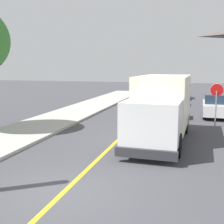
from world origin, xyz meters
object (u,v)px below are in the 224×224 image
parked_car_mid (171,97)px  box_truck (161,106)px  parked_car_far (179,92)px  stop_sign (216,96)px  parked_car_near (167,108)px  parked_van_across (216,106)px

parked_car_mid → box_truck: bearing=-88.0°
parked_car_far → stop_sign: 15.79m
box_truck → stop_sign: (2.85, 4.42, 0.09)m
box_truck → parked_car_far: 19.91m
parked_car_near → stop_sign: bearing=-32.1°
box_truck → parked_car_near: bearing=92.1°
parked_car_mid → parked_car_far: same height
parked_car_near → parked_van_across: (3.34, 1.75, 0.00)m
box_truck → parked_car_mid: box_truck is taller
box_truck → stop_sign: bearing=57.1°
box_truck → stop_sign: size_ratio=2.74×
parked_car_far → parked_van_across: bearing=-74.7°
parked_car_far → stop_sign: size_ratio=1.68×
parked_car_near → stop_sign: stop_sign is taller
parked_car_far → parked_van_across: 12.21m
parked_van_across → box_truck: bearing=-111.0°
parked_car_near → stop_sign: (3.09, -1.93, 1.06)m
box_truck → parked_car_mid: 13.61m
parked_car_mid → parked_van_across: size_ratio=1.00×
parked_car_near → parked_van_across: same height
parked_car_far → parked_van_across: same height
parked_car_near → box_truck: bearing=-87.9°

